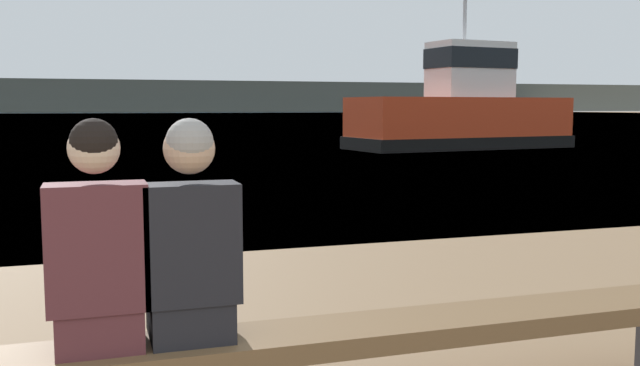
# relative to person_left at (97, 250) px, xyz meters

# --- Properties ---
(water_surface) EXTENTS (240.00, 240.00, 0.00)m
(water_surface) POSITION_rel_person_left_xyz_m (-0.29, 124.16, -0.92)
(water_surface) COLOR #386084
(water_surface) RESTS_ON ground
(far_shoreline) EXTENTS (600.00, 12.00, 7.74)m
(far_shoreline) POSITION_rel_person_left_xyz_m (-0.29, 177.77, 2.95)
(far_shoreline) COLOR #4C4C42
(far_shoreline) RESTS_ON ground
(person_left) EXTENTS (0.42, 0.39, 1.00)m
(person_left) POSITION_rel_person_left_xyz_m (0.00, 0.00, 0.00)
(person_left) COLOR #56282D
(person_left) RESTS_ON bench_main
(person_right) EXTENTS (0.42, 0.40, 1.00)m
(person_right) POSITION_rel_person_left_xyz_m (0.39, -0.00, 0.01)
(person_right) COLOR black
(person_right) RESTS_ON bench_main
(tugboat_red) EXTENTS (8.57, 3.94, 6.72)m
(tugboat_red) POSITION_rel_person_left_xyz_m (12.95, 19.98, 0.29)
(tugboat_red) COLOR red
(tugboat_red) RESTS_ON water_surface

